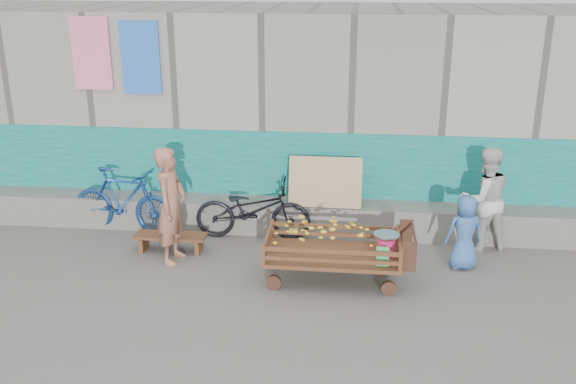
# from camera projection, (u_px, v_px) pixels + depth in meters

# --- Properties ---
(ground) EXTENTS (80.00, 80.00, 0.00)m
(ground) POSITION_uv_depth(u_px,v_px,m) (285.00, 315.00, 6.99)
(ground) COLOR #605D57
(ground) RESTS_ON ground
(building_wall) EXTENTS (12.00, 3.50, 3.00)m
(building_wall) POSITION_uv_depth(u_px,v_px,m) (314.00, 106.00, 10.30)
(building_wall) COLOR gray
(building_wall) RESTS_ON ground
(banana_cart) EXTENTS (1.76, 0.80, 0.75)m
(banana_cart) POSITION_uv_depth(u_px,v_px,m) (330.00, 242.00, 7.59)
(banana_cart) COLOR #56361D
(banana_cart) RESTS_ON ground
(bench) EXTENTS (0.94, 0.28, 0.24)m
(bench) POSITION_uv_depth(u_px,v_px,m) (171.00, 239.00, 8.51)
(bench) COLOR #56361D
(bench) RESTS_ON ground
(vendor_man) EXTENTS (0.42, 0.59, 1.51)m
(vendor_man) POSITION_uv_depth(u_px,v_px,m) (171.00, 206.00, 8.05)
(vendor_man) COLOR #9A624A
(vendor_man) RESTS_ON ground
(woman) EXTENTS (0.81, 0.71, 1.41)m
(woman) POSITION_uv_depth(u_px,v_px,m) (484.00, 199.00, 8.42)
(woman) COLOR silver
(woman) RESTS_ON ground
(child) EXTENTS (0.53, 0.40, 0.96)m
(child) POSITION_uv_depth(u_px,v_px,m) (465.00, 232.00, 7.94)
(child) COLOR #3862A1
(child) RESTS_ON ground
(bicycle_dark) EXTENTS (1.61, 0.61, 0.84)m
(bicycle_dark) POSITION_uv_depth(u_px,v_px,m) (253.00, 210.00, 8.84)
(bicycle_dark) COLOR black
(bicycle_dark) RESTS_ON ground
(bicycle_blue) EXTENTS (1.63, 0.74, 0.95)m
(bicycle_blue) POSITION_uv_depth(u_px,v_px,m) (123.00, 201.00, 9.02)
(bicycle_blue) COLOR navy
(bicycle_blue) RESTS_ON ground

